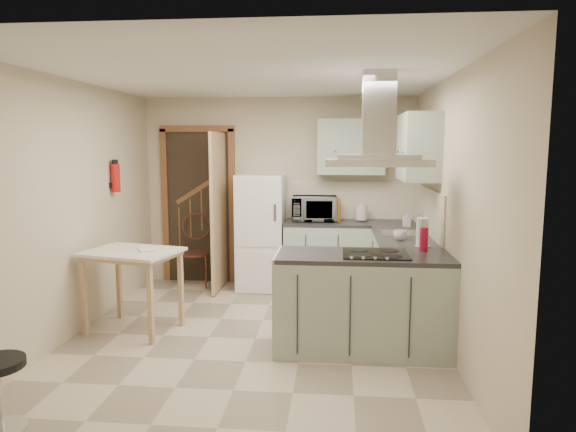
# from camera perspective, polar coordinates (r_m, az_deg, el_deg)

# --- Properties ---
(floor) EXTENTS (4.20, 4.20, 0.00)m
(floor) POSITION_cam_1_polar(r_m,az_deg,el_deg) (5.15, -3.66, -13.44)
(floor) COLOR #BCAB92
(floor) RESTS_ON ground
(ceiling) EXTENTS (4.20, 4.20, 0.00)m
(ceiling) POSITION_cam_1_polar(r_m,az_deg,el_deg) (4.84, -3.93, 15.33)
(ceiling) COLOR silver
(ceiling) RESTS_ON back_wall
(back_wall) EXTENTS (3.60, 0.00, 3.60)m
(back_wall) POSITION_cam_1_polar(r_m,az_deg,el_deg) (6.91, -1.02, 2.71)
(back_wall) COLOR #C2B597
(back_wall) RESTS_ON floor
(left_wall) EXTENTS (0.00, 4.20, 4.20)m
(left_wall) POSITION_cam_1_polar(r_m,az_deg,el_deg) (5.42, -22.92, 0.68)
(left_wall) COLOR #C2B597
(left_wall) RESTS_ON floor
(right_wall) EXTENTS (0.00, 4.20, 4.20)m
(right_wall) POSITION_cam_1_polar(r_m,az_deg,el_deg) (4.89, 17.53, 0.22)
(right_wall) COLOR #C2B597
(right_wall) RESTS_ON floor
(doorway) EXTENTS (1.10, 0.12, 2.10)m
(doorway) POSITION_cam_1_polar(r_m,az_deg,el_deg) (7.11, -9.90, 1.11)
(doorway) COLOR brown
(doorway) RESTS_ON floor
(fridge) EXTENTS (0.60, 0.60, 1.50)m
(fridge) POSITION_cam_1_polar(r_m,az_deg,el_deg) (6.70, -3.00, -1.77)
(fridge) COLOR white
(fridge) RESTS_ON floor
(counter_back) EXTENTS (1.08, 0.60, 0.90)m
(counter_back) POSITION_cam_1_polar(r_m,az_deg,el_deg) (6.69, 4.35, -4.42)
(counter_back) COLOR #9EB2A0
(counter_back) RESTS_ON floor
(counter_right) EXTENTS (0.60, 1.95, 0.90)m
(counter_right) POSITION_cam_1_polar(r_m,az_deg,el_deg) (6.07, 12.22, -5.84)
(counter_right) COLOR #9EB2A0
(counter_right) RESTS_ON floor
(splashback) EXTENTS (1.68, 0.02, 0.50)m
(splashback) POSITION_cam_1_polar(r_m,az_deg,el_deg) (6.87, 6.96, 1.78)
(splashback) COLOR beige
(splashback) RESTS_ON counter_back
(wall_cabinet_back) EXTENTS (0.85, 0.35, 0.70)m
(wall_cabinet_back) POSITION_cam_1_polar(r_m,az_deg,el_deg) (6.66, 7.01, 7.63)
(wall_cabinet_back) COLOR #9EB2A0
(wall_cabinet_back) RESTS_ON back_wall
(wall_cabinet_right) EXTENTS (0.35, 0.90, 0.70)m
(wall_cabinet_right) POSITION_cam_1_polar(r_m,az_deg,el_deg) (5.65, 14.23, 7.43)
(wall_cabinet_right) COLOR #9EB2A0
(wall_cabinet_right) RESTS_ON right_wall
(peninsula) EXTENTS (1.55, 0.65, 0.90)m
(peninsula) POSITION_cam_1_polar(r_m,az_deg,el_deg) (4.78, 8.34, -9.50)
(peninsula) COLOR #9EB2A0
(peninsula) RESTS_ON floor
(hob) EXTENTS (0.58, 0.50, 0.01)m
(hob) POSITION_cam_1_polar(r_m,az_deg,el_deg) (4.67, 9.68, -4.15)
(hob) COLOR black
(hob) RESTS_ON peninsula
(extractor_hood) EXTENTS (0.90, 0.55, 0.10)m
(extractor_hood) POSITION_cam_1_polar(r_m,az_deg,el_deg) (4.57, 9.91, 5.88)
(extractor_hood) COLOR silver
(extractor_hood) RESTS_ON ceiling
(sink) EXTENTS (0.45, 0.40, 0.01)m
(sink) POSITION_cam_1_polar(r_m,az_deg,el_deg) (5.81, 12.55, -1.88)
(sink) COLOR silver
(sink) RESTS_ON counter_right
(fire_extinguisher) EXTENTS (0.10, 0.10, 0.32)m
(fire_extinguisher) POSITION_cam_1_polar(r_m,az_deg,el_deg) (6.18, -18.61, 4.02)
(fire_extinguisher) COLOR #B2140F
(fire_extinguisher) RESTS_ON left_wall
(drop_leaf_table) EXTENTS (1.02, 0.85, 0.83)m
(drop_leaf_table) POSITION_cam_1_polar(r_m,az_deg,el_deg) (5.46, -16.78, -7.94)
(drop_leaf_table) COLOR tan
(drop_leaf_table) RESTS_ON floor
(bentwood_chair) EXTENTS (0.47, 0.47, 0.88)m
(bentwood_chair) POSITION_cam_1_polar(r_m,az_deg,el_deg) (6.96, -10.39, -4.12)
(bentwood_chair) COLOR #452317
(bentwood_chair) RESTS_ON floor
(microwave) EXTENTS (0.59, 0.41, 0.32)m
(microwave) POSITION_cam_1_polar(r_m,az_deg,el_deg) (6.65, 2.95, 0.83)
(microwave) COLOR black
(microwave) RESTS_ON counter_back
(kettle) EXTENTS (0.16, 0.16, 0.23)m
(kettle) POSITION_cam_1_polar(r_m,az_deg,el_deg) (6.67, 8.14, 0.41)
(kettle) COLOR silver
(kettle) RESTS_ON counter_back
(cereal_box) EXTENTS (0.08, 0.19, 0.28)m
(cereal_box) POSITION_cam_1_polar(r_m,az_deg,el_deg) (6.66, 5.50, 0.65)
(cereal_box) COLOR #C47117
(cereal_box) RESTS_ON counter_back
(soap_bottle) EXTENTS (0.09, 0.09, 0.18)m
(soap_bottle) POSITION_cam_1_polar(r_m,az_deg,el_deg) (6.33, 13.06, -0.34)
(soap_bottle) COLOR silver
(soap_bottle) RESTS_ON counter_right
(paper_towel) EXTENTS (0.13, 0.13, 0.29)m
(paper_towel) POSITION_cam_1_polar(r_m,az_deg,el_deg) (5.08, 14.69, -1.72)
(paper_towel) COLOR silver
(paper_towel) RESTS_ON counter_right
(cup) EXTENTS (0.16, 0.16, 0.10)m
(cup) POSITION_cam_1_polar(r_m,az_deg,el_deg) (5.40, 12.33, -2.11)
(cup) COLOR silver
(cup) RESTS_ON counter_right
(red_bottle) EXTENTS (0.09, 0.09, 0.22)m
(red_bottle) POSITION_cam_1_polar(r_m,az_deg,el_deg) (4.89, 14.86, -2.53)
(red_bottle) COLOR #AB0E2D
(red_bottle) RESTS_ON peninsula
(book) EXTENTS (0.24, 0.26, 0.09)m
(book) POSITION_cam_1_polar(r_m,az_deg,el_deg) (5.31, -16.26, -3.25)
(book) COLOR maroon
(book) RESTS_ON drop_leaf_table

